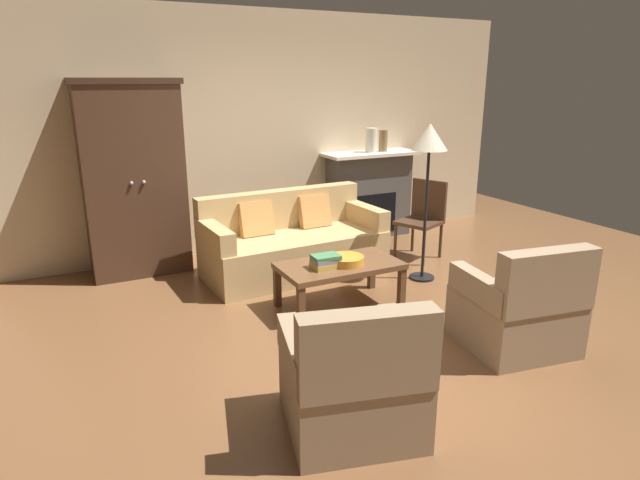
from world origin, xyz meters
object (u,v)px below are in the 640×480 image
(book_stack, at_px, (326,261))
(mantel_vase_cream, at_px, (371,140))
(couch, at_px, (292,244))
(armchair_near_right, at_px, (519,310))
(fireplace, at_px, (369,194))
(floor_lamp, at_px, (429,146))
(side_chair_wooden, at_px, (423,214))
(armoire, at_px, (134,179))
(fruit_bowl, at_px, (346,260))
(armchair_near_left, at_px, (353,383))
(coffee_table, at_px, (340,269))
(mantel_vase_bronze, at_px, (383,141))

(book_stack, xyz_separation_m, mantel_vase_cream, (1.65, 1.92, 0.79))
(mantel_vase_cream, bearing_deg, couch, -150.70)
(book_stack, relative_size, armchair_near_right, 0.28)
(fireplace, xyz_separation_m, book_stack, (-1.65, -1.94, -0.09))
(couch, distance_m, floor_lamp, 1.75)
(book_stack, height_order, side_chair_wooden, side_chair_wooden)
(armoire, xyz_separation_m, floor_lamp, (2.60, -1.57, 0.37))
(fruit_bowl, distance_m, book_stack, 0.21)
(fruit_bowl, relative_size, armchair_near_left, 0.34)
(coffee_table, height_order, mantel_vase_bronze, mantel_vase_bronze)
(side_chair_wooden, bearing_deg, mantel_vase_bronze, 85.67)
(fruit_bowl, xyz_separation_m, side_chair_wooden, (1.54, 0.90, 0.06))
(fireplace, height_order, mantel_vase_cream, mantel_vase_cream)
(book_stack, distance_m, side_chair_wooden, 1.97)
(coffee_table, distance_m, mantel_vase_cream, 2.55)
(fireplace, distance_m, fruit_bowl, 2.41)
(mantel_vase_cream, relative_size, floor_lamp, 0.19)
(armchair_near_right, xyz_separation_m, floor_lamp, (0.28, 1.57, 1.07))
(mantel_vase_cream, height_order, floor_lamp, floor_lamp)
(fireplace, distance_m, mantel_vase_bronze, 0.71)
(armoire, bearing_deg, couch, -27.95)
(armoire, relative_size, armchair_near_right, 2.31)
(mantel_vase_cream, xyz_separation_m, side_chair_wooden, (0.10, -1.02, -0.76))
(fruit_bowl, xyz_separation_m, floor_lamp, (1.09, 0.29, 0.93))
(couch, bearing_deg, fireplace, 29.82)
(floor_lamp, bearing_deg, couch, 145.16)
(armchair_near_left, bearing_deg, armoire, 100.72)
(coffee_table, relative_size, armchair_near_right, 1.25)
(coffee_table, relative_size, mantel_vase_cream, 3.61)
(coffee_table, height_order, floor_lamp, floor_lamp)
(armchair_near_right, bearing_deg, floor_lamp, 79.86)
(couch, distance_m, side_chair_wooden, 1.61)
(couch, height_order, mantel_vase_cream, mantel_vase_cream)
(fireplace, xyz_separation_m, floor_lamp, (-0.35, -1.65, 0.82))
(book_stack, xyz_separation_m, armchair_near_left, (-0.65, -1.61, -0.16))
(armchair_near_right, bearing_deg, fireplace, 78.94)
(side_chair_wooden, bearing_deg, book_stack, -152.60)
(side_chair_wooden, bearing_deg, mantel_vase_cream, 95.79)
(mantel_vase_bronze, bearing_deg, couch, -153.41)
(mantel_vase_cream, height_order, mantel_vase_bronze, mantel_vase_cream)
(coffee_table, xyz_separation_m, floor_lamp, (1.13, 0.24, 1.02))
(coffee_table, relative_size, book_stack, 4.41)
(armoire, distance_m, coffee_table, 2.43)
(fireplace, xyz_separation_m, fruit_bowl, (-1.44, -1.93, -0.11))
(armoire, relative_size, side_chair_wooden, 2.26)
(mantel_vase_bronze, bearing_deg, book_stack, -133.53)
(mantel_vase_cream, relative_size, armchair_near_left, 0.33)
(couch, relative_size, armchair_near_right, 2.22)
(couch, height_order, floor_lamp, floor_lamp)
(book_stack, bearing_deg, side_chair_wooden, 27.40)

